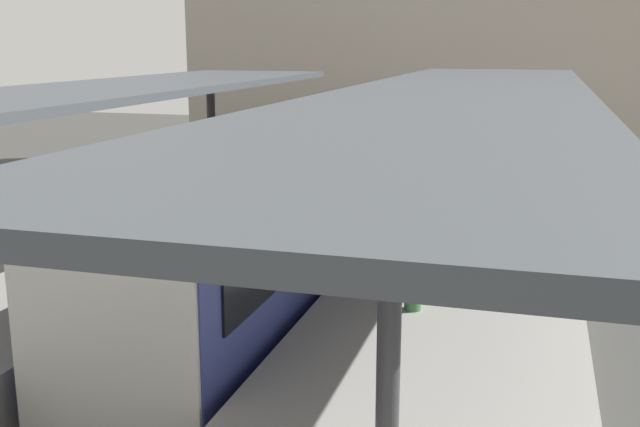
{
  "coord_description": "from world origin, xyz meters",
  "views": [
    {
      "loc": [
        5.09,
        -11.7,
        5.32
      ],
      "look_at": [
        0.98,
        2.31,
        1.98
      ],
      "focal_mm": 42.04,
      "sensor_mm": 36.0,
      "label": 1
    }
  ],
  "objects_px": {
    "commuter_train": "(295,209)",
    "platform_sign": "(520,168)",
    "platform_bench": "(432,251)",
    "passenger_near_bench": "(414,259)"
  },
  "relations": [
    {
      "from": "commuter_train",
      "to": "platform_sign",
      "type": "distance_m",
      "value": 5.08
    },
    {
      "from": "commuter_train",
      "to": "platform_bench",
      "type": "distance_m",
      "value": 3.66
    },
    {
      "from": "platform_bench",
      "to": "platform_sign",
      "type": "bearing_deg",
      "value": 65.39
    },
    {
      "from": "passenger_near_bench",
      "to": "platform_bench",
      "type": "bearing_deg",
      "value": 89.66
    },
    {
      "from": "platform_bench",
      "to": "passenger_near_bench",
      "type": "bearing_deg",
      "value": -90.34
    },
    {
      "from": "commuter_train",
      "to": "passenger_near_bench",
      "type": "distance_m",
      "value": 4.91
    },
    {
      "from": "commuter_train",
      "to": "passenger_near_bench",
      "type": "bearing_deg",
      "value": -48.47
    },
    {
      "from": "platform_sign",
      "to": "passenger_near_bench",
      "type": "xyz_separation_m",
      "value": [
        -1.49,
        -5.27,
        -0.75
      ]
    },
    {
      "from": "commuter_train",
      "to": "platform_sign",
      "type": "bearing_deg",
      "value": 18.54
    },
    {
      "from": "commuter_train",
      "to": "platform_bench",
      "type": "relative_size",
      "value": 11.1
    }
  ]
}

